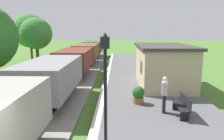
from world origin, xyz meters
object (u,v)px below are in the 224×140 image
(person_waiting, at_px, (164,93))
(potted_planter, at_px, (138,95))
(freight_train, at_px, (75,61))
(lamp_post_near, at_px, (105,69))
(tree_field_left, at_px, (36,34))
(tree_field_distant, at_px, (30,31))
(station_hut, at_px, (163,65))
(bench_near_hut, at_px, (182,105))

(person_waiting, xyz_separation_m, potted_planter, (-1.06, 1.22, -0.46))
(freight_train, distance_m, lamp_post_near, 11.73)
(potted_planter, bearing_deg, tree_field_left, 134.39)
(tree_field_distant, bearing_deg, lamp_post_near, -62.10)
(station_hut, bearing_deg, freight_train, 153.63)
(freight_train, bearing_deg, station_hut, -26.37)
(tree_field_distant, bearing_deg, station_hut, -42.20)
(bench_near_hut, relative_size, tree_field_left, 0.29)
(potted_planter, height_order, tree_field_left, tree_field_left)
(person_waiting, bearing_deg, tree_field_distant, -44.21)
(potted_planter, relative_size, tree_field_distant, 0.15)
(person_waiting, relative_size, tree_field_left, 0.33)
(lamp_post_near, bearing_deg, potted_planter, 69.42)
(person_waiting, relative_size, lamp_post_near, 0.46)
(tree_field_left, xyz_separation_m, tree_field_distant, (-4.10, 8.46, 0.23))
(station_hut, height_order, potted_planter, station_hut)
(potted_planter, xyz_separation_m, tree_field_left, (-8.58, 8.76, 2.97))
(freight_train, distance_m, bench_near_hut, 10.96)
(potted_planter, bearing_deg, person_waiting, -49.00)
(person_waiting, xyz_separation_m, lamp_post_near, (-2.54, -2.72, 1.62))
(lamp_post_near, bearing_deg, station_hut, 65.72)
(person_waiting, bearing_deg, station_hut, -91.87)
(bench_near_hut, xyz_separation_m, tree_field_left, (-10.39, 10.27, 2.97))
(freight_train, relative_size, tree_field_distant, 5.32)
(potted_planter, height_order, tree_field_distant, tree_field_distant)
(bench_near_hut, distance_m, lamp_post_near, 4.59)
(person_waiting, bearing_deg, freight_train, -46.40)
(bench_near_hut, distance_m, potted_planter, 2.36)
(person_waiting, relative_size, potted_planter, 1.87)
(potted_planter, relative_size, lamp_post_near, 0.25)
(tree_field_left, distance_m, tree_field_distant, 9.40)
(person_waiting, height_order, lamp_post_near, lamp_post_near)
(tree_field_left, bearing_deg, freight_train, -21.71)
(freight_train, xyz_separation_m, tree_field_left, (-3.82, 1.52, 2.30))
(station_hut, xyz_separation_m, lamp_post_near, (-3.52, -7.81, 1.15))
(freight_train, bearing_deg, tree_field_distant, 128.44)
(freight_train, relative_size, station_hut, 5.62)
(tree_field_left, height_order, tree_field_distant, tree_field_distant)
(bench_near_hut, distance_m, person_waiting, 0.93)
(freight_train, xyz_separation_m, station_hut, (6.80, -3.37, 0.26))
(lamp_post_near, bearing_deg, freight_train, 106.34)
(bench_near_hut, distance_m, tree_field_left, 14.91)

